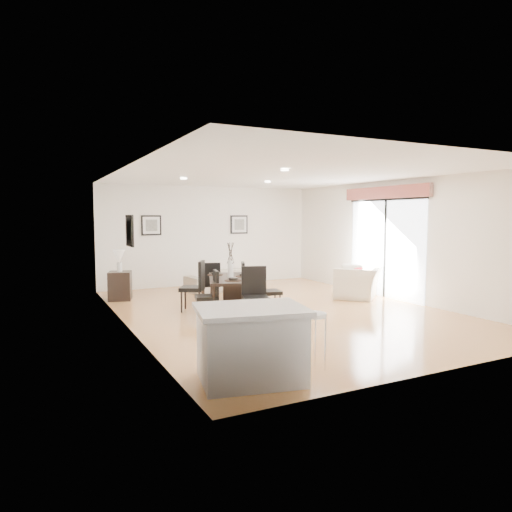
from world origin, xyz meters
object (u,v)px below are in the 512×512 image
dining_chair_head (255,291)px  dining_chair_enear (266,287)px  sofa (224,279)px  dining_chair_efar (248,281)px  side_table (120,286)px  dining_chair_wfar (196,283)px  dining_table (231,281)px  kitchen_island (251,343)px  coffee_table (243,291)px  bar_stool (313,321)px  armchair (358,282)px  dining_chair_foot (211,280)px  dining_chair_wnear (211,292)px

dining_chair_head → dining_chair_enear: bearing=66.1°
sofa → dining_chair_efar: size_ratio=2.10×
dining_chair_enear → dining_chair_head: (-0.56, -0.62, 0.05)m
dining_chair_enear → side_table: dining_chair_enear is taller
dining_chair_wfar → dining_table: bearing=87.6°
dining_chair_wfar → kitchen_island: dining_chair_wfar is taller
coffee_table → bar_stool: (-1.23, -4.69, 0.42)m
kitchen_island → bar_stool: size_ratio=1.97×
bar_stool → dining_chair_efar: bearing=75.6°
dining_table → side_table: size_ratio=2.83×
kitchen_island → sofa: bearing=82.1°
armchair → dining_chair_foot: (-3.29, 0.91, 0.14)m
dining_chair_efar → bar_stool: 4.16m
dining_chair_enear → sofa: bearing=4.6°
dining_chair_enear → dining_chair_head: dining_chair_head is taller
sofa → dining_chair_efar: (-0.33, -2.14, 0.23)m
dining_table → kitchen_island: (-1.30, -3.59, -0.18)m
dining_chair_head → dining_chair_wnear: bearing=154.0°
armchair → dining_chair_wnear: (-3.85, -0.54, 0.14)m
side_table → bar_stool: (1.27, -5.88, 0.29)m
bar_stool → dining_chair_wfar: bearing=91.9°
dining_chair_wnear → dining_chair_foot: bearing=171.6°
dining_table → dining_chair_wfar: size_ratio=1.82×
dining_chair_wnear → dining_chair_enear: bearing=104.2°
dining_chair_wfar → armchair: bearing=116.0°
dining_chair_wnear → coffee_table: dining_chair_wnear is taller
dining_table → dining_chair_efar: (0.58, 0.44, -0.10)m
bar_stool → dining_chair_foot: bearing=84.7°
dining_table → dining_chair_foot: 1.03m
dining_chair_efar → dining_chair_foot: 0.84m
dining_table → dining_chair_head: 1.02m
sofa → dining_chair_wfar: size_ratio=1.92×
dining_chair_wfar → dining_chair_enear: 1.39m
dining_chair_wnear → coffee_table: size_ratio=0.98×
dining_table → side_table: dining_table is taller
kitchen_island → dining_chair_head: bearing=74.6°
dining_chair_foot → coffee_table: bearing=-156.8°
dining_chair_head → sofa: bearing=94.0°
side_table → dining_chair_enear: bearing=-49.3°
armchair → dining_chair_head: (-3.24, -1.12, 0.20)m
coffee_table → kitchen_island: (-2.08, -4.69, 0.25)m
dining_chair_wfar → dining_chair_enear: bearing=86.6°
coffee_table → dining_chair_efar: bearing=-85.9°
dining_chair_foot → coffee_table: (0.81, 0.08, -0.31)m
dining_table → dining_chair_foot: dining_chair_foot is taller
dining_chair_enear → bar_stool: size_ratio=1.27×
coffee_table → dining_table: bearing=-104.6°
kitchen_island → side_table: bearing=106.0°
dining_chair_wnear → kitchen_island: bearing=-0.2°
sofa → dining_table: dining_table is taller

